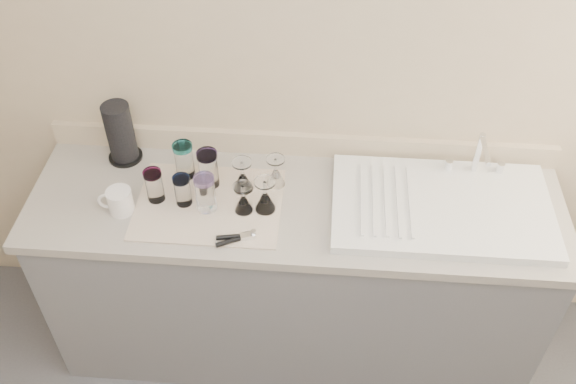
# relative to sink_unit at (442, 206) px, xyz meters

# --- Properties ---
(counter_unit) EXTENTS (2.06, 0.62, 0.90)m
(counter_unit) POSITION_rel_sink_unit_xyz_m (-0.55, -0.00, -0.47)
(counter_unit) COLOR slate
(counter_unit) RESTS_ON ground
(sink_unit) EXTENTS (0.82, 0.50, 0.22)m
(sink_unit) POSITION_rel_sink_unit_xyz_m (0.00, 0.00, 0.00)
(sink_unit) COLOR white
(sink_unit) RESTS_ON counter_unit
(dish_towel) EXTENTS (0.55, 0.42, 0.01)m
(dish_towel) POSITION_rel_sink_unit_xyz_m (-0.88, -0.04, -0.02)
(dish_towel) COLOR silver
(dish_towel) RESTS_ON counter_unit
(tumbler_cyan) EXTENTS (0.08, 0.08, 0.16)m
(tumbler_cyan) POSITION_rel_sink_unit_xyz_m (-1.00, 0.11, 0.07)
(tumbler_cyan) COLOR white
(tumbler_cyan) RESTS_ON dish_towel
(tumbler_purple) EXTENTS (0.08, 0.08, 0.16)m
(tumbler_purple) POSITION_rel_sink_unit_xyz_m (-0.89, 0.06, 0.07)
(tumbler_purple) COLOR white
(tumbler_purple) RESTS_ON dish_towel
(tumbler_magenta) EXTENTS (0.07, 0.07, 0.14)m
(tumbler_magenta) POSITION_rel_sink_unit_xyz_m (-1.08, -0.03, 0.06)
(tumbler_magenta) COLOR white
(tumbler_magenta) RESTS_ON dish_towel
(tumbler_blue) EXTENTS (0.06, 0.06, 0.13)m
(tumbler_blue) POSITION_rel_sink_unit_xyz_m (-0.97, -0.05, 0.05)
(tumbler_blue) COLOR white
(tumbler_blue) RESTS_ON dish_towel
(tumbler_lavender) EXTENTS (0.08, 0.08, 0.15)m
(tumbler_lavender) POSITION_rel_sink_unit_xyz_m (-0.88, -0.07, 0.07)
(tumbler_lavender) COLOR white
(tumbler_lavender) RESTS_ON dish_towel
(goblet_back_left) EXTENTS (0.08, 0.08, 0.14)m
(goblet_back_left) POSITION_rel_sink_unit_xyz_m (-0.76, 0.05, 0.04)
(goblet_back_left) COLOR white
(goblet_back_left) RESTS_ON dish_towel
(goblet_back_right) EXTENTS (0.07, 0.07, 0.13)m
(goblet_back_right) POSITION_rel_sink_unit_xyz_m (-0.64, 0.09, 0.03)
(goblet_back_right) COLOR white
(goblet_back_right) RESTS_ON dish_towel
(goblet_front_left) EXTENTS (0.07, 0.07, 0.12)m
(goblet_front_left) POSITION_rel_sink_unit_xyz_m (-0.74, -0.07, 0.03)
(goblet_front_left) COLOR white
(goblet_front_left) RESTS_ON dish_towel
(goblet_front_right) EXTENTS (0.08, 0.08, 0.14)m
(goblet_front_right) POSITION_rel_sink_unit_xyz_m (-0.66, -0.05, 0.04)
(goblet_front_right) COLOR white
(goblet_front_right) RESTS_ON dish_towel
(can_opener) EXTENTS (0.15, 0.09, 0.02)m
(can_opener) POSITION_rel_sink_unit_xyz_m (-0.75, -0.22, -0.00)
(can_opener) COLOR silver
(can_opener) RESTS_ON dish_towel
(white_mug) EXTENTS (0.14, 0.10, 0.10)m
(white_mug) POSITION_rel_sink_unit_xyz_m (-1.21, -0.10, 0.03)
(white_mug) COLOR white
(white_mug) RESTS_ON counter_unit
(paper_towel_roll) EXTENTS (0.14, 0.14, 0.26)m
(paper_towel_roll) POSITION_rel_sink_unit_xyz_m (-1.27, 0.20, 0.11)
(paper_towel_roll) COLOR black
(paper_towel_roll) RESTS_ON counter_unit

